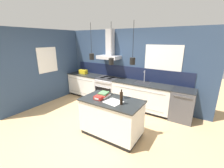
% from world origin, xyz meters
% --- Properties ---
extents(ground_plane, '(16.00, 16.00, 0.00)m').
position_xyz_m(ground_plane, '(0.00, 0.00, 0.00)').
color(ground_plane, tan).
rests_on(ground_plane, ground).
extents(wall_back, '(5.60, 2.17, 2.60)m').
position_xyz_m(wall_back, '(-0.02, 2.00, 1.36)').
color(wall_back, navy).
rests_on(wall_back, ground_plane).
extents(wall_left, '(0.08, 3.80, 2.60)m').
position_xyz_m(wall_left, '(-2.43, 0.70, 1.30)').
color(wall_left, navy).
rests_on(wall_left, ground_plane).
extents(counter_run_left, '(1.40, 0.64, 0.91)m').
position_xyz_m(counter_run_left, '(-1.67, 1.69, 0.46)').
color(counter_run_left, black).
rests_on(counter_run_left, ground_plane).
extents(counter_run_sink, '(1.90, 0.64, 1.29)m').
position_xyz_m(counter_run_sink, '(0.74, 1.69, 0.46)').
color(counter_run_sink, black).
rests_on(counter_run_sink, ground_plane).
extents(oven_range, '(0.78, 0.66, 0.91)m').
position_xyz_m(oven_range, '(-0.59, 1.69, 0.46)').
color(oven_range, '#B5B5BA').
rests_on(oven_range, ground_plane).
extents(dishwasher, '(0.61, 0.65, 0.91)m').
position_xyz_m(dishwasher, '(1.99, 1.69, 0.46)').
color(dishwasher, '#4C4C51').
rests_on(dishwasher, ground_plane).
extents(kitchen_island, '(1.44, 0.80, 0.91)m').
position_xyz_m(kitchen_island, '(0.67, -0.01, 0.46)').
color(kitchen_island, black).
rests_on(kitchen_island, ground_plane).
extents(bottle_on_island, '(0.07, 0.07, 0.34)m').
position_xyz_m(bottle_on_island, '(0.97, -0.10, 1.06)').
color(bottle_on_island, black).
rests_on(bottle_on_island, kitchen_island).
extents(book_stack, '(0.28, 0.37, 0.11)m').
position_xyz_m(book_stack, '(0.39, 0.06, 0.96)').
color(book_stack, silver).
rests_on(book_stack, kitchen_island).
extents(red_supply_box, '(0.19, 0.15, 0.08)m').
position_xyz_m(red_supply_box, '(0.40, -0.15, 0.95)').
color(red_supply_box, red).
rests_on(red_supply_box, kitchen_island).
extents(paper_pile, '(0.41, 0.39, 0.01)m').
position_xyz_m(paper_pile, '(0.77, -0.09, 0.91)').
color(paper_pile, silver).
rests_on(paper_pile, kitchen_island).
extents(yellow_toolbox, '(0.34, 0.18, 0.19)m').
position_xyz_m(yellow_toolbox, '(-1.79, 1.69, 0.99)').
color(yellow_toolbox, gold).
rests_on(yellow_toolbox, counter_run_left).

